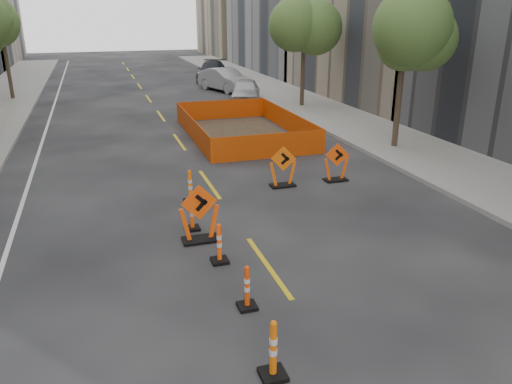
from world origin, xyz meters
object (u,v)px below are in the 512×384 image
object	(u,v)px
parked_car_far	(212,71)
channelizer_3	(273,349)
parked_car_near	(246,91)
parked_car_mid	(225,80)
channelizer_4	(247,287)
chevron_sign_left	(199,213)
channelizer_6	(192,213)
channelizer_7	(190,186)
chevron_sign_right	(337,162)
chevron_sign_center	(283,166)
channelizer_5	(219,243)

from	to	relation	value
parked_car_far	channelizer_3	bearing A→B (deg)	-83.08
parked_car_near	parked_car_mid	xyz separation A→B (m)	(0.03, 5.19, 0.05)
channelizer_4	chevron_sign_left	world-z (taller)	chevron_sign_left
channelizer_6	chevron_sign_left	bearing A→B (deg)	-85.87
channelizer_4	channelizer_7	bearing A→B (deg)	89.66
chevron_sign_left	chevron_sign_right	xyz separation A→B (m)	(5.40, 3.23, -0.09)
chevron_sign_right	parked_car_far	bearing A→B (deg)	103.07
channelizer_6	chevron_sign_left	distance (m)	0.80
channelizer_4	chevron_sign_left	bearing A→B (deg)	94.37
channelizer_6	parked_car_mid	bearing A→B (deg)	73.35
parked_car_far	parked_car_mid	bearing A→B (deg)	-75.15
chevron_sign_center	parked_car_near	distance (m)	15.77
channelizer_7	chevron_sign_left	size ratio (longest dim) A/B	0.68
channelizer_3	parked_car_near	world-z (taller)	parked_car_near
chevron_sign_right	parked_car_mid	size ratio (longest dim) A/B	0.28
chevron_sign_left	chevron_sign_center	world-z (taller)	chevron_sign_left
chevron_sign_right	chevron_sign_center	bearing A→B (deg)	-163.50
channelizer_5	channelizer_7	size ratio (longest dim) A/B	0.95
chevron_sign_left	parked_car_mid	world-z (taller)	parked_car_mid
channelizer_7	chevron_sign_left	bearing A→B (deg)	-95.92
chevron_sign_center	parked_car_far	size ratio (longest dim) A/B	0.26
channelizer_4	channelizer_7	world-z (taller)	channelizer_7
chevron_sign_center	chevron_sign_right	distance (m)	1.93
chevron_sign_center	chevron_sign_left	bearing A→B (deg)	-115.90
channelizer_5	parked_car_mid	xyz separation A→B (m)	(6.66, 25.11, 0.31)
channelizer_3	channelizer_5	distance (m)	4.01
channelizer_7	parked_car_far	xyz separation A→B (m)	(6.94, 26.78, 0.26)
channelizer_4	channelizer_6	world-z (taller)	channelizer_6
channelizer_4	channelizer_5	size ratio (longest dim) A/B	0.95
channelizer_5	parked_car_mid	bearing A→B (deg)	75.14
parked_car_far	chevron_sign_left	bearing A→B (deg)	-85.21
channelizer_7	parked_car_near	size ratio (longest dim) A/B	0.24
chevron_sign_right	channelizer_6	bearing A→B (deg)	-138.44
chevron_sign_left	chevron_sign_center	xyz separation A→B (m)	(3.46, 3.25, -0.07)
chevron_sign_center	parked_car_near	bearing A→B (deg)	98.64
channelizer_5	chevron_sign_right	world-z (taller)	chevron_sign_right
channelizer_7	parked_car_near	xyz separation A→B (m)	(6.54, 15.91, 0.23)
channelizer_6	channelizer_5	bearing A→B (deg)	-82.99
channelizer_7	chevron_sign_left	distance (m)	2.77
chevron_sign_center	parked_car_mid	bearing A→B (deg)	101.58
channelizer_5	parked_car_near	world-z (taller)	parked_car_near
chevron_sign_center	parked_car_near	size ratio (longest dim) A/B	0.32
channelizer_5	chevron_sign_left	size ratio (longest dim) A/B	0.64
chevron_sign_right	parked_car_near	world-z (taller)	parked_car_near
channelizer_3	channelizer_7	size ratio (longest dim) A/B	1.02
channelizer_5	channelizer_3	bearing A→B (deg)	-91.75
parked_car_mid	parked_car_far	bearing A→B (deg)	65.87
channelizer_3	chevron_sign_left	world-z (taller)	chevron_sign_left
channelizer_3	chevron_sign_left	xyz separation A→B (m)	(-0.07, 5.27, 0.23)
channelizer_5	parked_car_near	xyz separation A→B (m)	(6.63, 19.92, 0.25)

